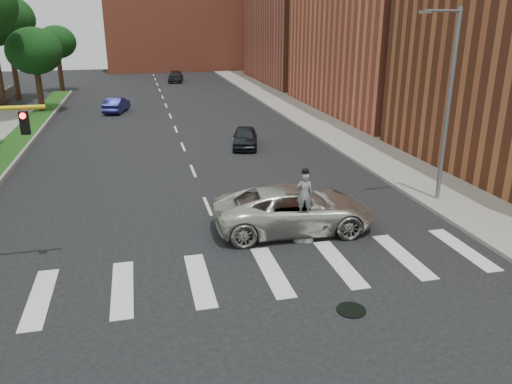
# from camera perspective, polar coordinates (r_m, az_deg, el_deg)

# --- Properties ---
(ground_plane) EXTENTS (160.00, 160.00, 0.00)m
(ground_plane) POSITION_cam_1_polar(r_m,az_deg,el_deg) (16.81, -1.59, -11.10)
(ground_plane) COLOR black
(ground_plane) RESTS_ON ground
(grass_median) EXTENTS (2.00, 60.00, 0.25)m
(grass_median) POSITION_cam_1_polar(r_m,az_deg,el_deg) (36.25, -26.77, 3.80)
(grass_median) COLOR #184012
(grass_median) RESTS_ON ground
(median_curb) EXTENTS (0.20, 60.00, 0.28)m
(median_curb) POSITION_cam_1_polar(r_m,az_deg,el_deg) (36.01, -25.15, 3.98)
(median_curb) COLOR gray
(median_curb) RESTS_ON ground
(sidewalk_right) EXTENTS (5.00, 90.00, 0.18)m
(sidewalk_right) POSITION_cam_1_polar(r_m,az_deg,el_deg) (42.97, 7.95, 7.77)
(sidewalk_right) COLOR gray
(sidewalk_right) RESTS_ON ground
(manhole) EXTENTS (0.90, 0.90, 0.04)m
(manhole) POSITION_cam_1_polar(r_m,az_deg,el_deg) (16.00, 10.82, -13.11)
(manhole) COLOR black
(manhole) RESTS_ON ground
(building_far) EXTENTS (16.00, 22.00, 20.00)m
(building_far) POSITION_cam_1_polar(r_m,az_deg,el_deg) (72.64, 7.07, 20.28)
(building_far) COLOR #A04B3B
(building_far) RESTS_ON ground
(building_backdrop) EXTENTS (26.00, 14.00, 18.00)m
(building_backdrop) POSITION_cam_1_polar(r_m,az_deg,el_deg) (92.65, -8.39, 19.35)
(building_backdrop) COLOR #C8593F
(building_backdrop) RESTS_ON ground
(streetlight) EXTENTS (2.05, 0.20, 9.00)m
(streetlight) POSITION_cam_1_polar(r_m,az_deg,el_deg) (24.76, 21.01, 9.63)
(streetlight) COLOR slate
(streetlight) RESTS_ON ground
(stilt_performer) EXTENTS (0.83, 0.60, 3.07)m
(stilt_performer) POSITION_cam_1_polar(r_m,az_deg,el_deg) (19.86, 5.51, -2.34)
(stilt_performer) COLOR #362015
(stilt_performer) RESTS_ON ground
(suv_crossing) EXTENTS (6.91, 3.46, 1.88)m
(suv_crossing) POSITION_cam_1_polar(r_m,az_deg,el_deg) (20.96, 4.36, -1.95)
(suv_crossing) COLOR beige
(suv_crossing) RESTS_ON ground
(car_near) EXTENTS (2.57, 4.40, 1.41)m
(car_near) POSITION_cam_1_polar(r_m,az_deg,el_deg) (34.76, -1.26, 6.28)
(car_near) COLOR black
(car_near) RESTS_ON ground
(car_mid) EXTENTS (2.56, 4.59, 1.43)m
(car_mid) POSITION_cam_1_polar(r_m,az_deg,el_deg) (49.91, -15.65, 9.57)
(car_mid) COLOR navy
(car_mid) RESTS_ON ground
(car_far) EXTENTS (2.63, 5.08, 1.41)m
(car_far) POSITION_cam_1_polar(r_m,az_deg,el_deg) (72.84, -9.16, 12.85)
(car_far) COLOR black
(car_far) RESTS_ON ground
(tree_5) EXTENTS (5.71, 5.71, 10.86)m
(tree_5) POSITION_cam_1_polar(r_m,az_deg,el_deg) (60.95, -26.60, 17.20)
(tree_5) COLOR #362015
(tree_5) RESTS_ON ground
(tree_6) EXTENTS (4.98, 4.98, 7.80)m
(tree_6) POSITION_cam_1_polar(r_m,az_deg,el_deg) (51.56, -24.02, 14.47)
(tree_6) COLOR #362015
(tree_6) RESTS_ON ground
(tree_7) EXTENTS (4.55, 4.55, 7.76)m
(tree_7) POSITION_cam_1_polar(r_m,az_deg,el_deg) (66.48, -21.83, 15.57)
(tree_7) COLOR #362015
(tree_7) RESTS_ON ground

